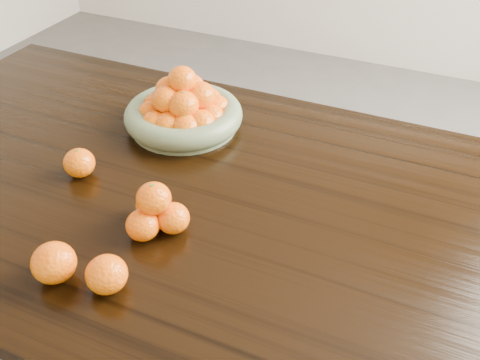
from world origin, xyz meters
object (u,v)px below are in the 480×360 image
at_px(fruit_bowl, 184,110).
at_px(orange_pyramid, 155,211).
at_px(dining_table, 229,230).
at_px(loose_orange_0, 79,163).

relative_size(fruit_bowl, orange_pyramid, 2.41).
height_order(dining_table, loose_orange_0, loose_orange_0).
relative_size(orange_pyramid, loose_orange_0, 1.77).
xyz_separation_m(dining_table, orange_pyramid, (-0.10, -0.14, 0.13)).
distance_m(dining_table, loose_orange_0, 0.38).
bearing_deg(orange_pyramid, fruit_bowl, 110.83).
xyz_separation_m(dining_table, loose_orange_0, (-0.35, -0.06, 0.12)).
bearing_deg(loose_orange_0, dining_table, 9.09).
distance_m(fruit_bowl, orange_pyramid, 0.40).
xyz_separation_m(fruit_bowl, orange_pyramid, (0.14, -0.38, -0.00)).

